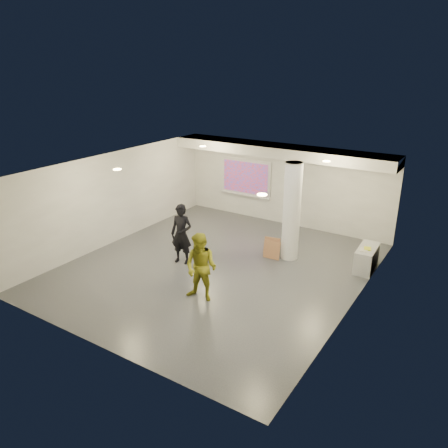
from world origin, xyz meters
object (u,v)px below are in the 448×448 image
Objects in this scene: column at (292,212)px; man at (201,268)px; credenza at (367,258)px; woman at (181,234)px; projection_screen at (246,178)px.

man is at bearing -103.39° from column.
credenza is at bearing 45.76° from man.
column is at bearing 69.92° from man.
woman reaches higher than man.
woman is (0.51, -4.69, -0.62)m from projection_screen.
credenza is 0.66× the size of man.
woman is at bearing -141.85° from column.
projection_screen reaches higher than credenza.
column is at bearing 27.89° from woman.
man is at bearing -69.81° from projection_screen.
column is 1.65× the size of woman.
man is (-3.05, -3.97, 0.55)m from credenza.
projection_screen reaches higher than woman.
column is at bearing -171.13° from credenza.
column reaches higher than credenza.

